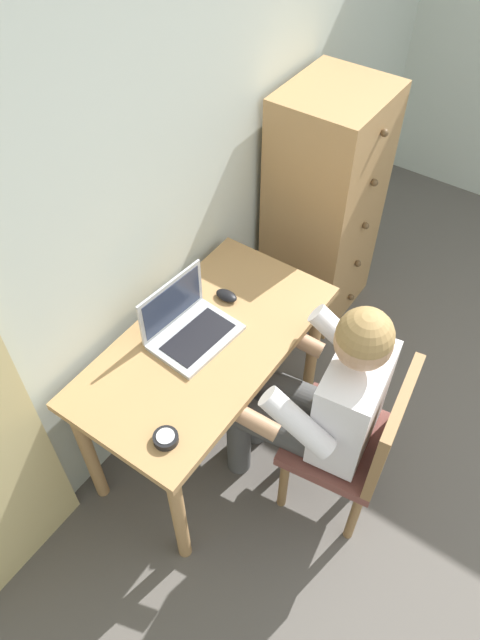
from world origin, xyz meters
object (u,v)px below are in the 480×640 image
Objects in this scene: desk at (207,359)px; chair at (358,440)px; laptop at (188,325)px; desk_clock at (166,438)px; person_seated at (320,396)px; dresser at (324,209)px; computer_mouse at (226,296)px.

chair is at bearing -81.12° from desk.
desk is 0.19m from laptop.
desk_clock is (-0.44, -0.16, 0.13)m from desk.
person_seated is 13.09× the size of desk_clock.
desk_clock is at bearing -160.03° from desk.
dresser is at bearing 8.71° from desk_clock.
desk is at bearing 99.73° from person_seated.
dresser is 14.45× the size of desk_clock.
chair is 0.82m from laptop.
dresser is 1.59m from desk_clock.
desk is 0.97× the size of person_seated.
person_seated is at bearing -151.34° from dresser.
desk is 1.13m from dresser.
dresser reaches higher than person_seated.
dresser is 3.60× the size of laptop.
computer_mouse is at bearing -2.33° from laptop.
desk is at bearing -85.91° from laptop.
desk_clock is (-0.52, 0.33, 0.09)m from person_seated.
desk is at bearing -175.90° from dresser.
laptop is 0.49m from desk_clock.
computer_mouse is (0.24, 0.07, 0.13)m from desk.
desk is at bearing -163.67° from computer_mouse.
chair is 9.56× the size of desk_clock.
laptop is at bearing 94.09° from desk.
desk_clock is at bearing -161.12° from computer_mouse.
laptop is at bearing -179.96° from dresser.
desk is 12.74× the size of desk_clock.
computer_mouse is at bearing -179.29° from dresser.
person_seated is (0.08, -0.49, 0.04)m from desk.
laptop is (-0.11, 0.75, 0.31)m from chair.
chair is at bearing -100.33° from computer_mouse.
chair is 0.26m from person_seated.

